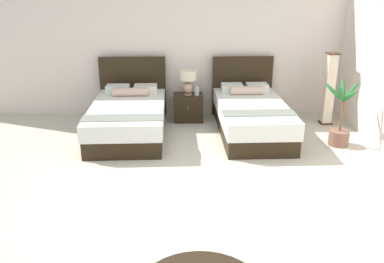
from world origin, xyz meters
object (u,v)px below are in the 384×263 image
(table_lamp, at_px, (188,79))
(floor_lamp_corner, at_px, (329,89))
(bed_near_corner, at_px, (251,115))
(nightstand, at_px, (188,107))
(bed_near_window, at_px, (129,117))
(potted_palm, at_px, (340,128))
(vase, at_px, (197,90))

(table_lamp, relative_size, floor_lamp_corner, 0.35)
(bed_near_corner, xyz_separation_m, nightstand, (-1.06, 0.71, -0.06))
(table_lamp, distance_m, floor_lamp_corner, 2.52)
(bed_near_window, xyz_separation_m, nightstand, (1.01, 0.71, -0.06))
(potted_palm, bearing_deg, floor_lamp_corner, 82.22)
(vase, bearing_deg, floor_lamp_corner, -5.80)
(bed_near_window, xyz_separation_m, table_lamp, (1.01, 0.73, 0.47))
(nightstand, relative_size, table_lamp, 1.18)
(bed_near_corner, height_order, floor_lamp_corner, floor_lamp_corner)
(bed_near_window, bearing_deg, table_lamp, 35.80)
(table_lamp, height_order, floor_lamp_corner, floor_lamp_corner)
(nightstand, xyz_separation_m, potted_palm, (2.36, -1.32, 0.04))
(bed_near_corner, bearing_deg, vase, 143.19)
(nightstand, relative_size, vase, 2.86)
(table_lamp, height_order, potted_palm, potted_palm)
(bed_near_corner, distance_m, floor_lamp_corner, 1.54)
(table_lamp, bearing_deg, potted_palm, -29.70)
(vase, distance_m, floor_lamp_corner, 2.35)
(bed_near_corner, relative_size, potted_palm, 2.18)
(bed_near_window, relative_size, nightstand, 4.20)
(vase, xyz_separation_m, floor_lamp_corner, (2.34, -0.24, 0.07))
(floor_lamp_corner, bearing_deg, potted_palm, -97.78)
(table_lamp, xyz_separation_m, vase, (0.16, -0.06, -0.19))
(nightstand, xyz_separation_m, vase, (0.16, -0.04, 0.33))
(nightstand, distance_m, potted_palm, 2.70)
(nightstand, bearing_deg, floor_lamp_corner, -6.34)
(bed_near_window, distance_m, bed_near_corner, 2.07)
(bed_near_corner, relative_size, floor_lamp_corner, 1.75)
(nightstand, height_order, potted_palm, potted_palm)
(bed_near_window, xyz_separation_m, bed_near_corner, (2.07, -0.00, 0.01))
(bed_near_corner, distance_m, potted_palm, 1.44)
(bed_near_window, height_order, nightstand, bed_near_window)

